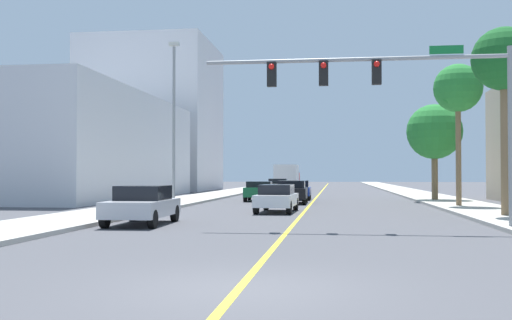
{
  "coord_description": "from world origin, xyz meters",
  "views": [
    {
      "loc": [
        1.55,
        -9.55,
        1.84
      ],
      "look_at": [
        -1.84,
        15.91,
        2.45
      ],
      "focal_mm": 42.17,
      "sensor_mm": 36.0,
      "label": 1
    }
  ],
  "objects": [
    {
      "name": "car_gray",
      "position": [
        -3.69,
        44.92,
        0.75
      ],
      "size": [
        1.91,
        3.88,
        1.44
      ],
      "rotation": [
        0.0,
        0.0,
        0.03
      ],
      "color": "slate",
      "rests_on": "ground"
    },
    {
      "name": "delivery_truck",
      "position": [
        -3.85,
        57.31,
        1.56
      ],
      "size": [
        2.48,
        8.12,
        2.88
      ],
      "rotation": [
        0.0,
        0.0,
        0.01
      ],
      "color": "red",
      "rests_on": "ground"
    },
    {
      "name": "car_blue",
      "position": [
        -1.24,
        33.84,
        0.73
      ],
      "size": [
        1.98,
        3.86,
        1.4
      ],
      "rotation": [
        0.0,
        0.0,
        0.01
      ],
      "color": "#1E389E",
      "rests_on": "ground"
    },
    {
      "name": "palm_near",
      "position": [
        8.47,
        16.39,
        6.51
      ],
      "size": [
        2.63,
        2.63,
        7.8
      ],
      "color": "brown",
      "rests_on": "sidewalk_right"
    },
    {
      "name": "car_silver",
      "position": [
        -5.48,
        11.7,
        0.74
      ],
      "size": [
        1.99,
        4.24,
        1.42
      ],
      "rotation": [
        0.0,
        0.0,
        3.17
      ],
      "color": "#BCBCC1",
      "rests_on": "ground"
    },
    {
      "name": "palm_mid",
      "position": [
        8.15,
        24.19,
        6.44
      ],
      "size": [
        2.62,
        2.62,
        7.7
      ],
      "color": "brown",
      "rests_on": "sidewalk_right"
    },
    {
      "name": "street_lamp",
      "position": [
        -7.34,
        22.69,
        5.09
      ],
      "size": [
        0.56,
        0.28,
        9.02
      ],
      "color": "gray",
      "rests_on": "sidewalk_left"
    },
    {
      "name": "palm_far",
      "position": [
        8.13,
        31.99,
        4.67
      ],
      "size": [
        3.7,
        3.7,
        6.41
      ],
      "color": "brown",
      "rests_on": "sidewalk_right"
    },
    {
      "name": "lane_marking_center",
      "position": [
        0.0,
        42.0,
        0.0
      ],
      "size": [
        0.16,
        144.0,
        0.01
      ],
      "primitive_type": "cube",
      "color": "yellow",
      "rests_on": "ground"
    },
    {
      "name": "building_left_near",
      "position": [
        -21.16,
        34.78,
        3.99
      ],
      "size": [
        17.13,
        25.91,
        7.97
      ],
      "primitive_type": "cube",
      "color": "silver",
      "rests_on": "ground"
    },
    {
      "name": "car_white",
      "position": [
        -1.29,
        19.4,
        0.71
      ],
      "size": [
        1.84,
        4.4,
        1.34
      ],
      "rotation": [
        0.0,
        0.0,
        -0.03
      ],
      "color": "white",
      "rests_on": "ground"
    },
    {
      "name": "ground",
      "position": [
        0.0,
        42.0,
        0.0
      ],
      "size": [
        192.0,
        192.0,
        0.0
      ],
      "primitive_type": "plane",
      "color": "#47474C"
    },
    {
      "name": "sidewalk_right",
      "position": [
        8.71,
        42.0,
        0.07
      ],
      "size": [
        3.74,
        168.0,
        0.15
      ],
      "primitive_type": "cube",
      "color": "#B2ADA3",
      "rests_on": "ground"
    },
    {
      "name": "car_green",
      "position": [
        -3.68,
        31.48,
        0.72
      ],
      "size": [
        2.05,
        4.02,
        1.35
      ],
      "rotation": [
        0.0,
        0.0,
        0.04
      ],
      "color": "#196638",
      "rests_on": "ground"
    },
    {
      "name": "traffic_signal_mast",
      "position": [
        3.68,
        10.96,
        4.66
      ],
      "size": [
        10.25,
        0.36,
        5.97
      ],
      "color": "gray",
      "rests_on": "sidewalk_right"
    },
    {
      "name": "sidewalk_left",
      "position": [
        -8.71,
        42.0,
        0.07
      ],
      "size": [
        3.74,
        168.0,
        0.15
      ],
      "primitive_type": "cube",
      "color": "#B2ADA3",
      "rests_on": "ground"
    },
    {
      "name": "building_left_far",
      "position": [
        -19.55,
        58.01,
        8.48
      ],
      "size": [
        13.91,
        14.35,
        16.95
      ],
      "primitive_type": "cube",
      "color": "silver",
      "rests_on": "ground"
    },
    {
      "name": "car_black",
      "position": [
        -1.2,
        28.28,
        0.75
      ],
      "size": [
        1.93,
        4.62,
        1.44
      ],
      "rotation": [
        0.0,
        0.0,
        0.02
      ],
      "color": "black",
      "rests_on": "ground"
    }
  ]
}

